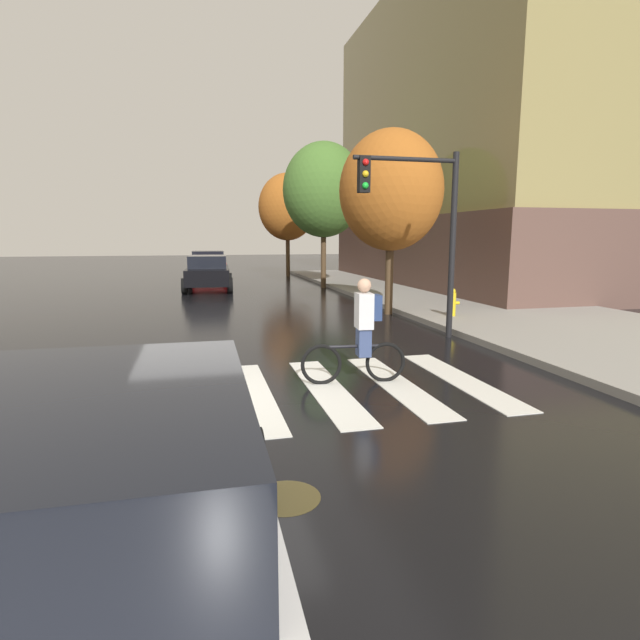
% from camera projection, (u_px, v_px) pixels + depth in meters
% --- Properties ---
extents(ground_plane, '(120.00, 120.00, 0.00)m').
position_uv_depth(ground_plane, '(231.00, 397.00, 7.40)').
color(ground_plane, black).
extents(crosswalk_stripes, '(8.52, 3.45, 0.01)m').
position_uv_depth(crosswalk_stripes, '(214.00, 397.00, 7.35)').
color(crosswalk_stripes, silver).
rests_on(crosswalk_stripes, ground).
extents(manhole_cover, '(0.64, 0.64, 0.01)m').
position_uv_depth(manhole_cover, '(286.00, 497.00, 4.53)').
color(manhole_cover, '#473D1E').
rests_on(manhole_cover, ground).
extents(sedan_near, '(2.21, 4.62, 1.59)m').
position_uv_depth(sedan_near, '(90.00, 527.00, 2.64)').
color(sedan_near, silver).
rests_on(sedan_near, ground).
extents(sedan_mid, '(2.27, 4.52, 1.53)m').
position_uv_depth(sedan_mid, '(208.00, 272.00, 22.08)').
color(sedan_mid, black).
rests_on(sedan_mid, ground).
extents(sedan_far, '(2.25, 4.63, 1.58)m').
position_uv_depth(sedan_far, '(208.00, 265.00, 27.66)').
color(sedan_far, maroon).
rests_on(sedan_far, ground).
extents(cyclist, '(1.71, 0.38, 1.69)m').
position_uv_depth(cyclist, '(362.00, 332.00, 7.96)').
color(cyclist, black).
rests_on(cyclist, ground).
extents(traffic_light_near, '(2.47, 0.28, 4.20)m').
position_uv_depth(traffic_light_near, '(420.00, 213.00, 11.14)').
color(traffic_light_near, black).
rests_on(traffic_light_near, ground).
extents(fire_hydrant, '(0.33, 0.22, 0.78)m').
position_uv_depth(fire_hydrant, '(452.00, 302.00, 13.97)').
color(fire_hydrant, gold).
rests_on(fire_hydrant, sidewalk).
extents(street_tree_near, '(3.06, 3.06, 5.43)m').
position_uv_depth(street_tree_near, '(391.00, 191.00, 14.73)').
color(street_tree_near, '#4C3823').
rests_on(street_tree_near, ground).
extents(street_tree_mid, '(3.67, 3.67, 6.53)m').
position_uv_depth(street_tree_mid, '(324.00, 190.00, 22.57)').
color(street_tree_mid, '#4C3823').
rests_on(street_tree_mid, ground).
extents(street_tree_far, '(3.38, 3.38, 6.01)m').
position_uv_depth(street_tree_far, '(287.00, 207.00, 29.35)').
color(street_tree_far, '#4C3823').
rests_on(street_tree_far, ground).
extents(corner_building, '(18.48, 18.65, 13.89)m').
position_uv_depth(corner_building, '(566.00, 145.00, 25.25)').
color(corner_building, brown).
rests_on(corner_building, ground).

